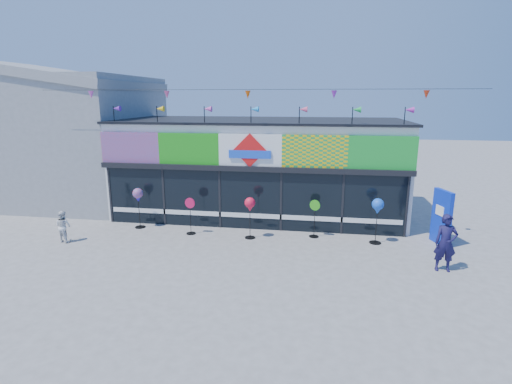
% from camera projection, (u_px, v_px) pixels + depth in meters
% --- Properties ---
extents(ground, '(80.00, 80.00, 0.00)m').
position_uv_depth(ground, '(231.00, 263.00, 12.40)').
color(ground, slate).
rests_on(ground, ground).
extents(kite_shop, '(16.00, 5.70, 5.31)m').
position_uv_depth(kite_shop, '(260.00, 167.00, 17.63)').
color(kite_shop, white).
rests_on(kite_shop, ground).
extents(neighbour_building, '(8.18, 7.20, 6.87)m').
position_uv_depth(neighbour_building, '(65.00, 135.00, 19.92)').
color(neighbour_building, '#939597').
rests_on(neighbour_building, ground).
extents(blue_sign, '(0.44, 0.96, 1.94)m').
position_uv_depth(blue_sign, '(442.00, 217.00, 13.85)').
color(blue_sign, '#0C2EC2').
rests_on(blue_sign, ground).
extents(spinner_0, '(0.40, 0.40, 1.60)m').
position_uv_depth(spinner_0, '(138.00, 196.00, 15.53)').
color(spinner_0, black).
rests_on(spinner_0, ground).
extents(spinner_1, '(0.39, 0.36, 1.40)m').
position_uv_depth(spinner_1, '(190.00, 215.00, 14.93)').
color(spinner_1, black).
rests_on(spinner_1, ground).
extents(spinner_2, '(0.39, 0.39, 1.53)m').
position_uv_depth(spinner_2, '(250.00, 206.00, 14.36)').
color(spinner_2, black).
rests_on(spinner_2, ground).
extents(spinner_3, '(0.38, 0.36, 1.41)m').
position_uv_depth(spinner_3, '(315.00, 218.00, 14.59)').
color(spinner_3, black).
rests_on(spinner_3, ground).
extents(spinner_4, '(0.41, 0.41, 1.63)m').
position_uv_depth(spinner_4, '(378.00, 208.00, 13.83)').
color(spinner_4, black).
rests_on(spinner_4, ground).
extents(adult_man, '(0.64, 0.43, 1.73)m').
position_uv_depth(adult_man, '(446.00, 243.00, 11.70)').
color(adult_man, '#18143F').
rests_on(adult_man, ground).
extents(child, '(0.62, 0.45, 1.14)m').
position_uv_depth(child, '(63.00, 226.00, 14.15)').
color(child, silver).
rests_on(child, ground).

